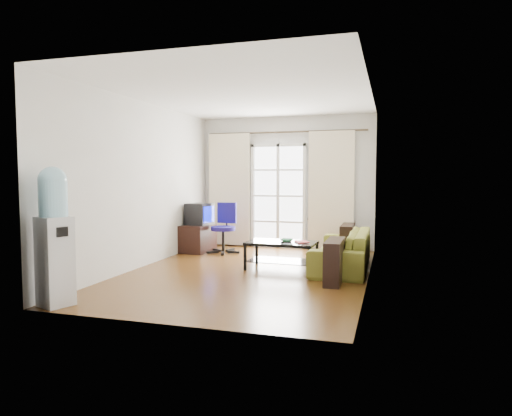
{
  "coord_description": "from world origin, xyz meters",
  "views": [
    {
      "loc": [
        2.1,
        -6.63,
        1.48
      ],
      "look_at": [
        0.02,
        0.35,
        0.97
      ],
      "focal_mm": 32.0,
      "sensor_mm": 36.0,
      "label": 1
    }
  ],
  "objects_px": {
    "tv_stand": "(198,238)",
    "water_cooler": "(54,233)",
    "sofa": "(342,249)",
    "coffee_table": "(282,251)",
    "task_chair": "(224,238)",
    "crt_tv": "(199,214)"
  },
  "relations": [
    {
      "from": "sofa",
      "to": "water_cooler",
      "type": "relative_size",
      "value": 1.31
    },
    {
      "from": "coffee_table",
      "to": "tv_stand",
      "type": "distance_m",
      "value": 2.29
    },
    {
      "from": "task_chair",
      "to": "crt_tv",
      "type": "bearing_deg",
      "value": 175.53
    },
    {
      "from": "tv_stand",
      "to": "task_chair",
      "type": "relative_size",
      "value": 0.75
    },
    {
      "from": "sofa",
      "to": "coffee_table",
      "type": "height_order",
      "value": "sofa"
    },
    {
      "from": "tv_stand",
      "to": "water_cooler",
      "type": "distance_m",
      "value": 3.95
    },
    {
      "from": "coffee_table",
      "to": "crt_tv",
      "type": "distance_m",
      "value": 2.35
    },
    {
      "from": "tv_stand",
      "to": "crt_tv",
      "type": "relative_size",
      "value": 1.4
    },
    {
      "from": "crt_tv",
      "to": "tv_stand",
      "type": "bearing_deg",
      "value": -84.14
    },
    {
      "from": "coffee_table",
      "to": "water_cooler",
      "type": "xyz_separation_m",
      "value": [
        -2.01,
        -2.74,
        0.55
      ]
    },
    {
      "from": "sofa",
      "to": "coffee_table",
      "type": "xyz_separation_m",
      "value": [
        -0.91,
        -0.37,
        -0.02
      ]
    },
    {
      "from": "sofa",
      "to": "water_cooler",
      "type": "height_order",
      "value": "water_cooler"
    },
    {
      "from": "coffee_table",
      "to": "tv_stand",
      "type": "xyz_separation_m",
      "value": [
        -1.97,
        1.17,
        -0.02
      ]
    },
    {
      "from": "sofa",
      "to": "crt_tv",
      "type": "bearing_deg",
      "value": -106.78
    },
    {
      "from": "sofa",
      "to": "task_chair",
      "type": "height_order",
      "value": "task_chair"
    },
    {
      "from": "tv_stand",
      "to": "task_chair",
      "type": "height_order",
      "value": "task_chair"
    },
    {
      "from": "crt_tv",
      "to": "water_cooler",
      "type": "height_order",
      "value": "water_cooler"
    },
    {
      "from": "sofa",
      "to": "tv_stand",
      "type": "height_order",
      "value": "sofa"
    },
    {
      "from": "crt_tv",
      "to": "task_chair",
      "type": "relative_size",
      "value": 0.54
    },
    {
      "from": "water_cooler",
      "to": "sofa",
      "type": "bearing_deg",
      "value": 67.31
    },
    {
      "from": "sofa",
      "to": "tv_stand",
      "type": "bearing_deg",
      "value": -105.83
    },
    {
      "from": "sofa",
      "to": "tv_stand",
      "type": "xyz_separation_m",
      "value": [
        -2.88,
        0.8,
        -0.04
      ]
    }
  ]
}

